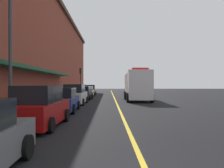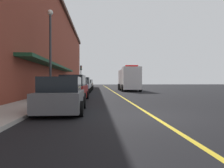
{
  "view_description": "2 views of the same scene",
  "coord_description": "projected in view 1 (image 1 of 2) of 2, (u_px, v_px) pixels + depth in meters",
  "views": [
    {
      "loc": [
        -0.86,
        -3.16,
        1.97
      ],
      "look_at": [
        -0.33,
        26.07,
        1.91
      ],
      "focal_mm": 35.66,
      "sensor_mm": 36.0,
      "label": 1
    },
    {
      "loc": [
        -2.31,
        -8.57,
        1.45
      ],
      "look_at": [
        -0.33,
        18.03,
        1.07
      ],
      "focal_mm": 33.85,
      "sensor_mm": 36.0,
      "label": 2
    }
  ],
  "objects": [
    {
      "name": "ground_plane",
      "position": [
        115.0,
        99.0,
        28.18
      ],
      "size": [
        112.0,
        112.0,
        0.0
      ],
      "primitive_type": "plane",
      "color": "black"
    },
    {
      "name": "sidewalk_left",
      "position": [
        66.0,
        99.0,
        28.07
      ],
      "size": [
        2.4,
        70.0,
        0.15
      ],
      "primitive_type": "cube",
      "color": "#ADA8A0",
      "rests_on": "ground"
    },
    {
      "name": "lane_center_stripe",
      "position": [
        115.0,
        99.0,
        28.18
      ],
      "size": [
        0.16,
        70.0,
        0.01
      ],
      "primitive_type": "cube",
      "color": "gold",
      "rests_on": "ground"
    },
    {
      "name": "parked_car_1",
      "position": [
        40.0,
        108.0,
        10.15
      ],
      "size": [
        2.14,
        4.45,
        1.88
      ],
      "rotation": [
        0.0,
        0.0,
        1.53
      ],
      "color": "maroon",
      "rests_on": "ground"
    },
    {
      "name": "parked_car_2",
      "position": [
        63.0,
        100.0,
        15.61
      ],
      "size": [
        2.09,
        4.5,
        1.67
      ],
      "rotation": [
        0.0,
        0.0,
        1.59
      ],
      "color": "navy",
      "rests_on": "ground"
    },
    {
      "name": "parked_car_3",
      "position": [
        75.0,
        95.0,
        21.19
      ],
      "size": [
        2.14,
        4.6,
        1.9
      ],
      "rotation": [
        0.0,
        0.0,
        1.55
      ],
      "color": "silver",
      "rests_on": "ground"
    },
    {
      "name": "parked_car_4",
      "position": [
        83.0,
        93.0,
        27.3
      ],
      "size": [
        2.22,
        4.37,
        1.64
      ],
      "rotation": [
        0.0,
        0.0,
        1.54
      ],
      "color": "black",
      "rests_on": "ground"
    },
    {
      "name": "parked_car_5",
      "position": [
        87.0,
        92.0,
        32.98
      ],
      "size": [
        2.16,
        4.88,
        1.6
      ],
      "rotation": [
        0.0,
        0.0,
        1.54
      ],
      "color": "silver",
      "rests_on": "ground"
    },
    {
      "name": "parked_car_6",
      "position": [
        90.0,
        90.0,
        38.74
      ],
      "size": [
        2.25,
        4.44,
        1.74
      ],
      "rotation": [
        0.0,
        0.0,
        1.61
      ],
      "color": "#A5844C",
      "rests_on": "ground"
    },
    {
      "name": "box_truck",
      "position": [
        137.0,
        86.0,
        25.79
      ],
      "size": [
        2.89,
        7.83,
        3.6
      ],
      "rotation": [
        0.0,
        0.0,
        -1.59
      ],
      "color": "silver",
      "rests_on": "ground"
    },
    {
      "name": "parking_meter_0",
      "position": [
        62.0,
        93.0,
        21.6
      ],
      "size": [
        0.14,
        0.18,
        1.33
      ],
      "color": "#4C4C51",
      "rests_on": "sidewalk_left"
    },
    {
      "name": "parking_meter_1",
      "position": [
        75.0,
        90.0,
        30.22
      ],
      "size": [
        0.14,
        0.18,
        1.33
      ],
      "color": "#4C4C51",
      "rests_on": "sidewalk_left"
    },
    {
      "name": "parking_meter_2",
      "position": [
        83.0,
        89.0,
        39.58
      ],
      "size": [
        0.14,
        0.18,
        1.33
      ],
      "color": "#4C4C51",
      "rests_on": "sidewalk_left"
    },
    {
      "name": "street_lamp_left",
      "position": [
        10.0,
        37.0,
        11.57
      ],
      "size": [
        0.44,
        0.44,
        6.94
      ],
      "color": "#33383D",
      "rests_on": "sidewalk_left"
    },
    {
      "name": "traffic_light_near",
      "position": [
        81.0,
        76.0,
        35.75
      ],
      "size": [
        0.38,
        0.36,
        4.3
      ],
      "color": "#232326",
      "rests_on": "sidewalk_left"
    }
  ]
}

